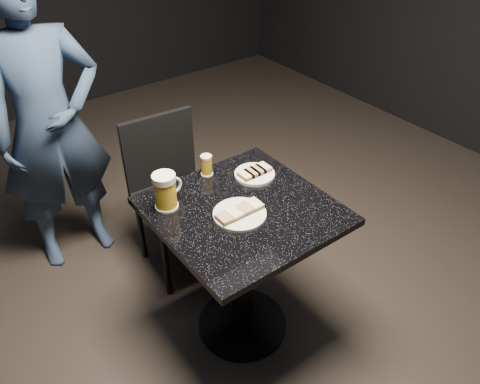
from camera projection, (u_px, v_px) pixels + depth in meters
The scene contains 10 objects.
floor at pixel (242, 325), 2.36m from camera, with size 6.00×6.00×0.00m, color black.
plate_large at pixel (240, 214), 1.88m from camera, with size 0.22×0.22×0.01m, color silver.
plate_small at pixel (255, 174), 2.11m from camera, with size 0.18×0.18×0.01m, color white.
patron at pixel (50, 127), 2.36m from camera, with size 0.59×0.39×1.62m, color #20334E.
table at pixel (243, 251), 2.06m from camera, with size 0.70×0.70×0.75m.
beer_mug at pixel (166, 191), 1.88m from camera, with size 0.14×0.10×0.16m.
beer_tumbler at pixel (207, 165), 2.09m from camera, with size 0.06×0.06×0.10m.
chair at pixel (171, 187), 2.48m from camera, with size 0.42×0.42×0.87m.
canapes_on_plate_large at pixel (240, 211), 1.87m from camera, with size 0.20×0.07×0.02m.
canapes_on_plate_small at pixel (255, 171), 2.10m from camera, with size 0.15×0.07×0.02m.
Camera 1 is at (-0.91, -1.21, 1.93)m, focal length 35.00 mm.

